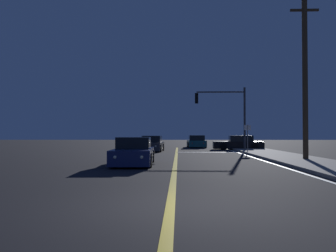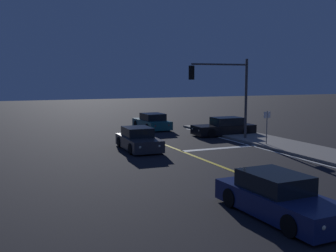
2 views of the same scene
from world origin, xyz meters
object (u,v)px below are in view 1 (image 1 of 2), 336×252
car_mid_block_navy (134,153)px  traffic_signal_near_right (226,108)px  car_following_oncoming_teal (196,142)px  car_far_approaching_charcoal (152,145)px  utility_pole_right (305,69)px  car_side_waiting_black (239,144)px  street_sign_corner (248,134)px

car_mid_block_navy → traffic_signal_near_right: (6.35, 13.67, 3.17)m
car_following_oncoming_teal → traffic_signal_near_right: size_ratio=0.79×
car_following_oncoming_teal → traffic_signal_near_right: 8.98m
car_following_oncoming_teal → car_far_approaching_charcoal: bearing=-117.3°
car_mid_block_navy → car_following_oncoming_teal: (4.17, 21.78, -0.00)m
utility_pole_right → car_mid_block_navy: bearing=-167.1°
car_mid_block_navy → traffic_signal_near_right: 15.40m
car_mid_block_navy → car_far_approaching_charcoal: bearing=-91.6°
car_following_oncoming_teal → car_mid_block_navy: bearing=-102.3°
traffic_signal_near_right → car_side_waiting_black: bearing=-120.1°
car_mid_block_navy → car_side_waiting_black: 18.09m
car_far_approaching_charcoal → car_side_waiting_black: 8.63m
car_side_waiting_black → utility_pole_right: utility_pole_right is taller
car_far_approaching_charcoal → traffic_signal_near_right: traffic_signal_near_right is taller
car_side_waiting_black → traffic_signal_near_right: traffic_signal_near_right is taller
car_side_waiting_black → car_far_approaching_charcoal: bearing=114.5°
car_far_approaching_charcoal → traffic_signal_near_right: (6.45, 0.68, 3.17)m
car_far_approaching_charcoal → car_following_oncoming_teal: size_ratio=0.98×
street_sign_corner → utility_pole_right: bearing=-81.0°
car_far_approaching_charcoal → street_sign_corner: size_ratio=1.93×
car_following_oncoming_teal → utility_pole_right: 20.79m
street_sign_corner → car_mid_block_navy: bearing=-125.2°
car_far_approaching_charcoal → car_following_oncoming_teal: 9.77m
car_side_waiting_black → utility_pole_right: size_ratio=0.49×
car_far_approaching_charcoal → traffic_signal_near_right: size_ratio=0.78×
utility_pole_right → car_far_approaching_charcoal: bearing=130.0°
traffic_signal_near_right → utility_pole_right: size_ratio=0.58×
utility_pole_right → street_sign_corner: bearing=99.0°
car_following_oncoming_teal → utility_pole_right: utility_pole_right is taller
traffic_signal_near_right → street_sign_corner: traffic_signal_near_right is taller
car_mid_block_navy → utility_pole_right: (9.07, 2.07, 4.47)m
car_mid_block_navy → car_far_approaching_charcoal: size_ratio=1.10×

